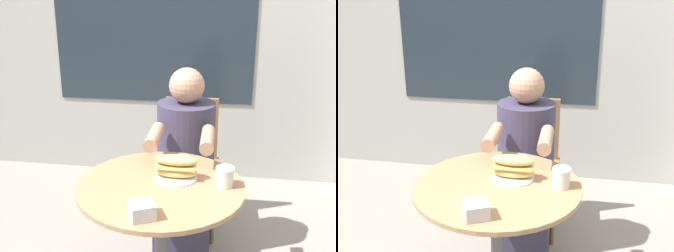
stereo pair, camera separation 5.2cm
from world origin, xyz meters
TOP-DOWN VIEW (x-y plane):
  - storefront_wall at (-0.01, 1.68)m, footprint 8.00×0.09m
  - cafe_table at (0.00, 0.00)m, footprint 0.74×0.74m
  - diner_chair at (0.04, 0.90)m, footprint 0.39×0.39m
  - seated_diner at (0.05, 0.55)m, footprint 0.34×0.60m
  - sandwich_on_plate at (0.06, 0.07)m, footprint 0.20×0.19m
  - drink_cup at (0.28, 0.02)m, footprint 0.08×0.08m
  - napkin_box at (-0.02, -0.27)m, footprint 0.12×0.12m

SIDE VIEW (x-z plane):
  - seated_diner at x=0.05m, z-range -0.07..1.07m
  - diner_chair at x=0.04m, z-range 0.09..0.96m
  - cafe_table at x=0.00m, z-range 0.17..0.91m
  - napkin_box at x=-0.02m, z-range 0.73..0.79m
  - drink_cup at x=0.28m, z-range 0.73..0.82m
  - sandwich_on_plate at x=0.06m, z-range 0.73..0.84m
  - storefront_wall at x=-0.01m, z-range 0.00..2.80m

